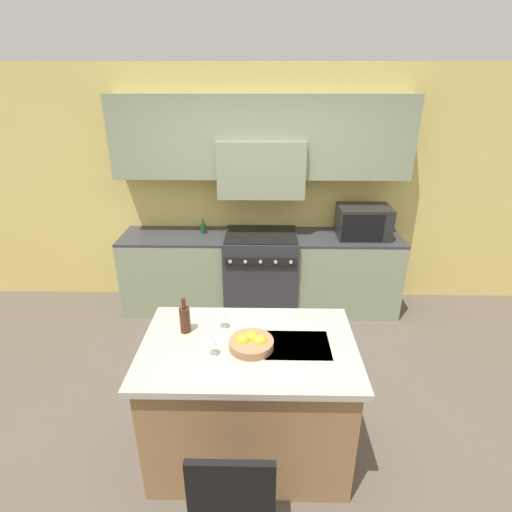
{
  "coord_description": "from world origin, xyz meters",
  "views": [
    {
      "loc": [
        0.02,
        -2.47,
        2.51
      ],
      "look_at": [
        -0.03,
        0.55,
        1.18
      ],
      "focal_mm": 28.0,
      "sensor_mm": 36.0,
      "label": 1
    }
  ],
  "objects": [
    {
      "name": "back_counter",
      "position": [
        0.0,
        1.73,
        0.46
      ],
      "size": [
        3.16,
        0.62,
        0.91
      ],
      "color": "gray",
      "rests_on": "ground_plane"
    },
    {
      "name": "oil_bottle_on_counter",
      "position": [
        -0.66,
        1.8,
        0.98
      ],
      "size": [
        0.06,
        0.06,
        0.17
      ],
      "color": "#194723",
      "rests_on": "back_counter"
    },
    {
      "name": "microwave",
      "position": [
        1.13,
        1.73,
        1.09
      ],
      "size": [
        0.56,
        0.41,
        0.35
      ],
      "color": "black",
      "rests_on": "back_counter"
    },
    {
      "name": "fruit_bowl",
      "position": [
        -0.05,
        -0.35,
        0.97
      ],
      "size": [
        0.29,
        0.29,
        0.1
      ],
      "color": "#996B47",
      "rests_on": "kitchen_island"
    },
    {
      "name": "ground_plane",
      "position": [
        0.0,
        0.0,
        0.0
      ],
      "size": [
        10.0,
        10.0,
        0.0
      ],
      "primitive_type": "plane",
      "color": "brown"
    },
    {
      "name": "back_cabinetry",
      "position": [
        0.0,
        1.99,
        1.58
      ],
      "size": [
        10.0,
        0.46,
        2.7
      ],
      "color": "#DBC166",
      "rests_on": "ground_plane"
    },
    {
      "name": "island_chair",
      "position": [
        -0.11,
        -1.17,
        0.57
      ],
      "size": [
        0.42,
        0.4,
        1.02
      ],
      "color": "black",
      "rests_on": "ground_plane"
    },
    {
      "name": "kitchen_island",
      "position": [
        -0.06,
        -0.32,
        0.47
      ],
      "size": [
        1.41,
        0.91,
        0.93
      ],
      "color": "olive",
      "rests_on": "ground_plane"
    },
    {
      "name": "wine_glass_near",
      "position": [
        -0.29,
        -0.43,
        1.05
      ],
      "size": [
        0.07,
        0.07,
        0.17
      ],
      "color": "white",
      "rests_on": "kitchen_island"
    },
    {
      "name": "wine_bottle",
      "position": [
        -0.5,
        -0.18,
        1.03
      ],
      "size": [
        0.07,
        0.07,
        0.26
      ],
      "color": "#422314",
      "rests_on": "kitchen_island"
    },
    {
      "name": "range_stove",
      "position": [
        0.0,
        1.71,
        0.47
      ],
      "size": [
        0.82,
        0.7,
        0.94
      ],
      "color": "#2D2D33",
      "rests_on": "ground_plane"
    },
    {
      "name": "wine_glass_far",
      "position": [
        -0.26,
        -0.13,
        1.05
      ],
      "size": [
        0.07,
        0.07,
        0.17
      ],
      "color": "white",
      "rests_on": "kitchen_island"
    }
  ]
}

